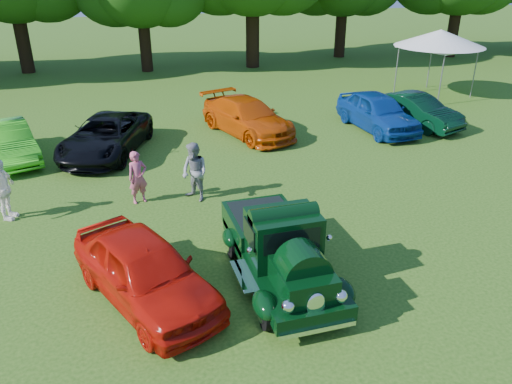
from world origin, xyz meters
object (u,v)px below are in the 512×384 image
object	(u,v)px
red_convertible	(145,270)
canopy_tent	(440,39)
back_car_blue	(378,112)
spectator_white	(3,190)
back_car_green	(416,111)
spectator_pink	(138,177)
back_car_orange	(247,117)
spectator_grey	(195,172)
back_car_lime	(9,142)
hero_pickup	(280,249)
back_car_black	(106,136)

from	to	relation	value
red_convertible	canopy_tent	world-z (taller)	canopy_tent
back_car_blue	spectator_white	xyz separation A→B (m)	(-13.72, -4.28, 0.11)
red_convertible	back_car_green	distance (m)	15.18
back_car_green	spectator_white	xyz separation A→B (m)	(-15.54, -4.26, 0.20)
spectator_pink	back_car_orange	bearing A→B (deg)	29.66
back_car_blue	back_car_orange	bearing A→B (deg)	166.37
back_car_orange	canopy_tent	xyz separation A→B (m)	(11.04, 3.33, 2.20)
back_car_orange	back_car_blue	xyz separation A→B (m)	(5.37, -1.00, 0.06)
back_car_blue	canopy_tent	size ratio (longest dim) A/B	0.80
back_car_blue	spectator_grey	size ratio (longest dim) A/B	2.56
spectator_grey	canopy_tent	size ratio (longest dim) A/B	0.31
spectator_grey	back_car_lime	bearing A→B (deg)	-164.24
back_car_green	canopy_tent	xyz separation A→B (m)	(3.85, 4.34, 2.24)
back_car_orange	hero_pickup	bearing A→B (deg)	-120.03
red_convertible	spectator_pink	world-z (taller)	spectator_pink
spectator_pink	spectator_white	distance (m)	3.58
red_convertible	spectator_pink	xyz separation A→B (m)	(0.24, 4.79, 0.08)
back_car_orange	back_car_green	bearing A→B (deg)	-26.36
spectator_white	canopy_tent	distance (m)	21.31
back_car_lime	back_car_orange	distance (m)	8.90
canopy_tent	spectator_grey	bearing A→B (deg)	-147.98
back_car_black	back_car_green	world-z (taller)	back_car_black
spectator_grey	spectator_white	size ratio (longest dim) A/B	1.01
back_car_lime	spectator_grey	bearing A→B (deg)	-59.36
hero_pickup	back_car_green	distance (m)	13.00
red_convertible	canopy_tent	distance (m)	21.00
hero_pickup	back_car_black	world-z (taller)	hero_pickup
hero_pickup	spectator_grey	world-z (taller)	spectator_grey
spectator_white	back_car_blue	bearing A→B (deg)	-51.13
back_car_orange	spectator_pink	world-z (taller)	spectator_pink
back_car_blue	back_car_green	size ratio (longest dim) A/B	1.10
red_convertible	spectator_pink	bearing A→B (deg)	63.47
red_convertible	hero_pickup	bearing A→B (deg)	-25.06
red_convertible	back_car_green	bearing A→B (deg)	12.81
back_car_blue	spectator_pink	distance (m)	10.99
back_car_lime	spectator_grey	xyz separation A→B (m)	(5.74, -5.13, 0.21)
red_convertible	spectator_grey	xyz separation A→B (m)	(1.86, 4.49, 0.17)
canopy_tent	back_car_green	bearing A→B (deg)	-131.53
hero_pickup	back_car_lime	size ratio (longest dim) A/B	1.10
back_car_green	spectator_white	distance (m)	16.12
hero_pickup	red_convertible	xyz separation A→B (m)	(-2.91, 0.07, -0.04)
spectator_pink	spectator_grey	size ratio (longest dim) A/B	0.90
spectator_grey	back_car_blue	bearing A→B (deg)	85.70
back_car_black	hero_pickup	bearing A→B (deg)	-47.51
red_convertible	canopy_tent	size ratio (longest dim) A/B	0.74
hero_pickup	spectator_white	distance (m)	7.90
back_car_green	spectator_pink	distance (m)	12.69
back_car_lime	back_car_green	size ratio (longest dim) A/B	0.99
back_car_lime	canopy_tent	distance (m)	20.40
back_car_green	hero_pickup	bearing A→B (deg)	-154.62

